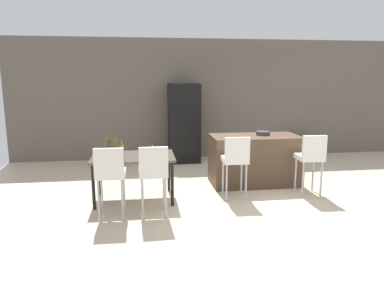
{
  "coord_description": "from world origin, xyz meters",
  "views": [
    {
      "loc": [
        -1.83,
        -5.64,
        1.98
      ],
      "look_at": [
        -1.01,
        0.32,
        0.85
      ],
      "focal_mm": 33.15,
      "sensor_mm": 36.0,
      "label": 1
    }
  ],
  "objects_px": {
    "bar_chair_left": "(236,158)",
    "wine_glass_left": "(153,148)",
    "wine_bottle_corner": "(115,146)",
    "refrigerator": "(184,123)",
    "kitchen_island": "(255,160)",
    "wine_bottle_far": "(122,153)",
    "wine_bottle_inner": "(109,153)",
    "wine_bottle_middle": "(108,145)",
    "potted_plant": "(304,144)",
    "fruit_bowl": "(263,133)",
    "dining_table": "(133,160)",
    "dining_chair_far": "(153,170)",
    "bar_chair_middle": "(311,155)",
    "dining_chair_near": "(110,172)"
  },
  "relations": [
    {
      "from": "bar_chair_middle",
      "to": "potted_plant",
      "type": "distance_m",
      "value": 3.06
    },
    {
      "from": "dining_chair_far",
      "to": "potted_plant",
      "type": "xyz_separation_m",
      "value": [
        3.86,
        3.4,
        -0.35
      ]
    },
    {
      "from": "wine_bottle_inner",
      "to": "refrigerator",
      "type": "xyz_separation_m",
      "value": [
        1.48,
        2.92,
        0.06
      ]
    },
    {
      "from": "bar_chair_left",
      "to": "wine_glass_left",
      "type": "relative_size",
      "value": 6.03
    },
    {
      "from": "refrigerator",
      "to": "bar_chair_left",
      "type": "bearing_deg",
      "value": -79.39
    },
    {
      "from": "kitchen_island",
      "to": "wine_bottle_inner",
      "type": "relative_size",
      "value": 5.13
    },
    {
      "from": "dining_chair_near",
      "to": "wine_bottle_inner",
      "type": "xyz_separation_m",
      "value": [
        -0.06,
        0.49,
        0.16
      ]
    },
    {
      "from": "bar_chair_left",
      "to": "wine_bottle_corner",
      "type": "bearing_deg",
      "value": 168.48
    },
    {
      "from": "dining_table",
      "to": "kitchen_island",
      "type": "bearing_deg",
      "value": 15.09
    },
    {
      "from": "dining_table",
      "to": "dining_chair_near",
      "type": "distance_m",
      "value": 0.85
    },
    {
      "from": "wine_bottle_far",
      "to": "potted_plant",
      "type": "bearing_deg",
      "value": 34.37
    },
    {
      "from": "wine_bottle_middle",
      "to": "kitchen_island",
      "type": "bearing_deg",
      "value": 6.6
    },
    {
      "from": "kitchen_island",
      "to": "wine_bottle_middle",
      "type": "xyz_separation_m",
      "value": [
        -2.65,
        -0.31,
        0.41
      ]
    },
    {
      "from": "dining_chair_far",
      "to": "wine_bottle_corner",
      "type": "xyz_separation_m",
      "value": [
        -0.59,
        1.01,
        0.17
      ]
    },
    {
      "from": "wine_glass_left",
      "to": "refrigerator",
      "type": "relative_size",
      "value": 0.09
    },
    {
      "from": "bar_chair_middle",
      "to": "potted_plant",
      "type": "bearing_deg",
      "value": 66.52
    },
    {
      "from": "wine_bottle_corner",
      "to": "fruit_bowl",
      "type": "bearing_deg",
      "value": 9.3
    },
    {
      "from": "dining_table",
      "to": "wine_bottle_far",
      "type": "relative_size",
      "value": 4.27
    },
    {
      "from": "wine_bottle_inner",
      "to": "wine_bottle_corner",
      "type": "distance_m",
      "value": 0.52
    },
    {
      "from": "dining_chair_near",
      "to": "refrigerator",
      "type": "height_order",
      "value": "refrigerator"
    },
    {
      "from": "dining_table",
      "to": "wine_glass_left",
      "type": "relative_size",
      "value": 7.55
    },
    {
      "from": "fruit_bowl",
      "to": "dining_chair_near",
      "type": "bearing_deg",
      "value": -151.73
    },
    {
      "from": "bar_chair_left",
      "to": "wine_bottle_far",
      "type": "bearing_deg",
      "value": -174.84
    },
    {
      "from": "bar_chair_middle",
      "to": "fruit_bowl",
      "type": "distance_m",
      "value": 1.04
    },
    {
      "from": "wine_bottle_middle",
      "to": "wine_bottle_corner",
      "type": "xyz_separation_m",
      "value": [
        0.13,
        -0.08,
        -0.01
      ]
    },
    {
      "from": "dining_chair_far",
      "to": "wine_bottle_far",
      "type": "xyz_separation_m",
      "value": [
        -0.45,
        0.45,
        0.17
      ]
    },
    {
      "from": "wine_bottle_corner",
      "to": "wine_glass_left",
      "type": "height_order",
      "value": "wine_bottle_corner"
    },
    {
      "from": "wine_bottle_middle",
      "to": "wine_bottle_inner",
      "type": "distance_m",
      "value": 0.6
    },
    {
      "from": "bar_chair_middle",
      "to": "potted_plant",
      "type": "height_order",
      "value": "bar_chair_middle"
    },
    {
      "from": "kitchen_island",
      "to": "wine_bottle_middle",
      "type": "bearing_deg",
      "value": -173.4
    },
    {
      "from": "wine_bottle_inner",
      "to": "wine_glass_left",
      "type": "bearing_deg",
      "value": 24.18
    },
    {
      "from": "wine_bottle_inner",
      "to": "refrigerator",
      "type": "height_order",
      "value": "refrigerator"
    },
    {
      "from": "dining_table",
      "to": "refrigerator",
      "type": "bearing_deg",
      "value": 66.72
    },
    {
      "from": "kitchen_island",
      "to": "dining_chair_far",
      "type": "height_order",
      "value": "dining_chair_far"
    },
    {
      "from": "bar_chair_middle",
      "to": "wine_bottle_corner",
      "type": "height_order",
      "value": "wine_bottle_corner"
    },
    {
      "from": "bar_chair_left",
      "to": "bar_chair_middle",
      "type": "height_order",
      "value": "same"
    },
    {
      "from": "bar_chair_middle",
      "to": "wine_bottle_inner",
      "type": "xyz_separation_m",
      "value": [
        -3.3,
        -0.12,
        0.16
      ]
    },
    {
      "from": "bar_chair_left",
      "to": "wine_bottle_middle",
      "type": "xyz_separation_m",
      "value": [
        -2.07,
        0.48,
        0.17
      ]
    },
    {
      "from": "wine_bottle_corner",
      "to": "dining_chair_near",
      "type": "bearing_deg",
      "value": -90.31
    },
    {
      "from": "wine_bottle_middle",
      "to": "wine_bottle_inner",
      "type": "bearing_deg",
      "value": -83.38
    },
    {
      "from": "kitchen_island",
      "to": "dining_table",
      "type": "height_order",
      "value": "kitchen_island"
    },
    {
      "from": "wine_bottle_corner",
      "to": "wine_glass_left",
      "type": "relative_size",
      "value": 1.79
    },
    {
      "from": "refrigerator",
      "to": "dining_chair_near",
      "type": "bearing_deg",
      "value": -112.65
    },
    {
      "from": "wine_bottle_inner",
      "to": "wine_bottle_corner",
      "type": "bearing_deg",
      "value": 83.17
    },
    {
      "from": "dining_table",
      "to": "potted_plant",
      "type": "distance_m",
      "value": 4.92
    },
    {
      "from": "wine_bottle_middle",
      "to": "refrigerator",
      "type": "distance_m",
      "value": 2.79
    },
    {
      "from": "kitchen_island",
      "to": "wine_bottle_far",
      "type": "bearing_deg",
      "value": -158.32
    },
    {
      "from": "dining_chair_near",
      "to": "wine_bottle_corner",
      "type": "distance_m",
      "value": 1.02
    },
    {
      "from": "kitchen_island",
      "to": "dining_table",
      "type": "xyz_separation_m",
      "value": [
        -2.23,
        -0.6,
        0.21
      ]
    },
    {
      "from": "dining_chair_far",
      "to": "fruit_bowl",
      "type": "xyz_separation_m",
      "value": [
        2.09,
        1.44,
        0.26
      ]
    }
  ]
}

